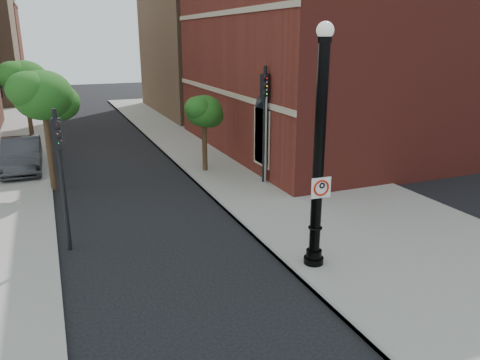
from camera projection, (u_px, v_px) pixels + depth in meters
name	position (u px, v px, depth m)	size (l,w,h in m)	color
ground	(234.00, 299.00, 11.79)	(120.00, 120.00, 0.00)	black
sidewalk_right	(272.00, 171.00, 22.80)	(8.00, 60.00, 0.12)	gray
curb_edge	(195.00, 180.00, 21.35)	(0.10, 60.00, 0.14)	gray
brick_wall_building	(394.00, 38.00, 28.16)	(22.30, 16.30, 12.50)	maroon
bg_building_tan_b	(275.00, 29.00, 42.09)	(22.00, 14.00, 14.00)	#8C664C
lamppost	(318.00, 163.00, 12.53)	(0.57, 0.57, 6.71)	black
no_parking_sign	(321.00, 188.00, 12.58)	(0.58, 0.09, 0.58)	white
parked_car	(22.00, 155.00, 22.81)	(1.72, 4.93, 1.62)	#2B2B30
traffic_signal_left	(60.00, 158.00, 13.66)	(0.32, 0.38, 4.38)	black
traffic_signal_right	(265.00, 106.00, 19.96)	(0.41, 0.46, 5.18)	black
utility_pole	(266.00, 132.00, 20.15)	(0.10, 0.10, 4.81)	#999999
street_tree_a	(44.00, 97.00, 19.05)	(2.82, 2.54, 5.07)	#382816
street_tree_b	(26.00, 81.00, 25.01)	(2.86, 2.59, 5.15)	#382816
street_tree_c	(204.00, 112.00, 22.01)	(2.07, 1.87, 3.74)	#382816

